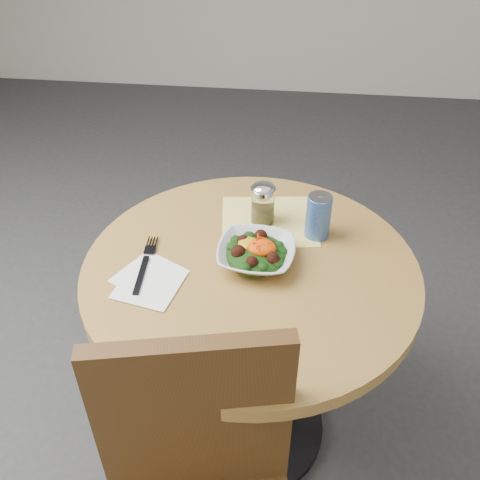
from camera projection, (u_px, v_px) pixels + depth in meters
The scene contains 8 objects.
ground at pixel (248, 426), 1.89m from camera, with size 6.00×6.00×0.00m, color #303032.
table at pixel (250, 317), 1.55m from camera, with size 0.90×0.90×0.75m.
cloth_napkin at pixel (269, 221), 1.58m from camera, with size 0.28×0.25×0.00m, color yellow.
paper_napkins at pixel (149, 280), 1.37m from camera, with size 0.21×0.23×0.00m.
salad_bowl at pixel (256, 253), 1.42m from camera, with size 0.22×0.22×0.08m.
fork at pixel (146, 262), 1.42m from camera, with size 0.03×0.24×0.00m.
spice_shaker at pixel (263, 204), 1.54m from camera, with size 0.07×0.07×0.13m.
beverage_can at pixel (318, 216), 1.49m from camera, with size 0.07×0.07×0.14m.
Camera 1 is at (0.09, -1.07, 1.68)m, focal length 40.00 mm.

